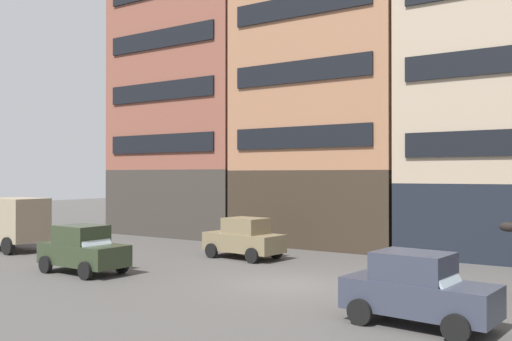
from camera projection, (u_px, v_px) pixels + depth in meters
ground_plane at (286, 284)px, 19.15m from camera, size 120.00×120.00×0.00m
building_far_left at (196, 100)px, 36.00m from camera, size 10.09×7.08×17.13m
building_center_left at (329, 82)px, 30.78m from camera, size 9.66×7.08×17.81m
building_center_right at (501, 103)px, 25.93m from camera, size 8.68×7.08×14.13m
delivery_truck_near at (11, 222)px, 27.66m from camera, size 4.42×2.28×2.62m
sedan_dark at (83, 249)px, 21.31m from camera, size 3.76×1.98×1.83m
sedan_light at (418, 289)px, 13.86m from camera, size 3.83×2.14×1.83m
sedan_parked_curb at (244, 238)px, 25.03m from camera, size 3.86×2.19×1.83m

